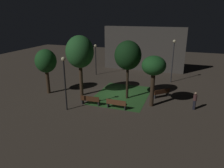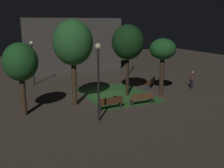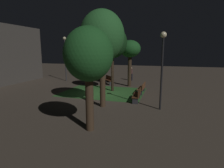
{
  "view_description": "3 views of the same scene",
  "coord_description": "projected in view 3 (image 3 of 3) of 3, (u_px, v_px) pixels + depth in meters",
  "views": [
    {
      "loc": [
        6.58,
        -19.71,
        7.96
      ],
      "look_at": [
        -0.55,
        0.53,
        0.86
      ],
      "focal_mm": 33.9,
      "sensor_mm": 36.0,
      "label": 1
    },
    {
      "loc": [
        -8.28,
        -18.95,
        5.87
      ],
      "look_at": [
        0.67,
        0.48,
        0.75
      ],
      "focal_mm": 41.8,
      "sensor_mm": 36.0,
      "label": 2
    },
    {
      "loc": [
        -14.1,
        -5.33,
        3.63
      ],
      "look_at": [
        1.12,
        -0.81,
        0.7
      ],
      "focal_mm": 29.41,
      "sensor_mm": 36.0,
      "label": 3
    }
  ],
  "objects": [
    {
      "name": "ground_plane",
      "position": [
        99.0,
        94.0,
        15.45
      ],
      "size": [
        60.0,
        60.0,
        0.0
      ],
      "primitive_type": "plane",
      "color": "#473D33"
    },
    {
      "name": "grass_lawn",
      "position": [
        103.0,
        92.0,
        16.15
      ],
      "size": [
        5.23,
        6.96,
        0.01
      ],
      "primitive_type": "cube",
      "color": "#2D6028",
      "rests_on": "ground"
    },
    {
      "name": "bench_front_right",
      "position": [
        138.0,
        95.0,
        13.21
      ],
      "size": [
        1.82,
        0.58,
        0.88
      ],
      "color": "#512D19",
      "rests_on": "ground"
    },
    {
      "name": "bench_back_row",
      "position": [
        142.0,
        88.0,
        15.59
      ],
      "size": [
        1.81,
        0.51,
        0.88
      ],
      "color": "brown",
      "rests_on": "ground"
    },
    {
      "name": "bench_front_left",
      "position": [
        108.0,
        80.0,
        19.94
      ],
      "size": [
        1.64,
        1.58,
        0.88
      ],
      "color": "#422314",
      "rests_on": "ground"
    },
    {
      "name": "tree_tall_center",
      "position": [
        89.0,
        56.0,
        7.88
      ],
      "size": [
        2.16,
        2.16,
        4.66
      ],
      "color": "#423021",
      "rests_on": "ground"
    },
    {
      "name": "tree_back_right",
      "position": [
        102.0,
        37.0,
        11.24
      ],
      "size": [
        2.74,
        2.74,
        6.08
      ],
      "color": "#423021",
      "rests_on": "ground"
    },
    {
      "name": "tree_lawn_side",
      "position": [
        112.0,
        43.0,
        15.85
      ],
      "size": [
        2.53,
        2.53,
        5.69
      ],
      "color": "#2D2116",
      "rests_on": "ground"
    },
    {
      "name": "tree_back_left",
      "position": [
        130.0,
        50.0,
        18.13
      ],
      "size": [
        2.09,
        2.09,
        4.62
      ],
      "color": "#38281C",
      "rests_on": "ground"
    },
    {
      "name": "lamp_post_plaza_west",
      "position": [
        65.0,
        52.0,
        21.41
      ],
      "size": [
        0.36,
        0.36,
        5.16
      ],
      "color": "#333338",
      "rests_on": "ground"
    },
    {
      "name": "lamp_post_plaza_east",
      "position": [
        162.0,
        58.0,
        10.84
      ],
      "size": [
        0.36,
        0.36,
        4.69
      ],
      "color": "black",
      "rests_on": "ground"
    },
    {
      "name": "pedestrian",
      "position": [
        131.0,
        74.0,
        22.23
      ],
      "size": [
        0.32,
        0.32,
        1.61
      ],
      "color": "black",
      "rests_on": "ground"
    },
    {
      "name": "building_wall_backdrop",
      "position": [
        0.0,
        55.0,
        18.52
      ],
      "size": [
        11.73,
        0.8,
        6.3
      ],
      "primitive_type": "cube",
      "color": "#4C4742",
      "rests_on": "ground"
    }
  ]
}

